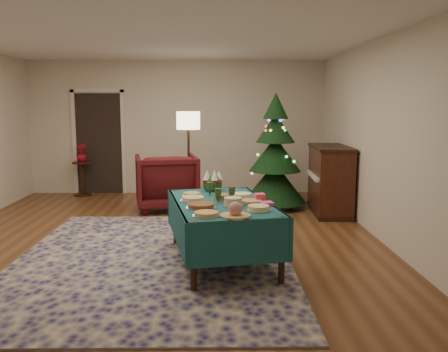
{
  "coord_description": "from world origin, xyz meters",
  "views": [
    {
      "loc": [
        0.78,
        -6.24,
        1.82
      ],
      "look_at": [
        0.89,
        -0.19,
        0.9
      ],
      "focal_mm": 38.0,
      "sensor_mm": 36.0,
      "label": 1
    }
  ],
  "objects_px": {
    "gift_box": "(260,198)",
    "potted_plant": "(81,157)",
    "christmas_tree": "(275,157)",
    "piano": "(330,180)",
    "armchair": "(166,179)",
    "floor_lamp": "(188,126)",
    "side_table": "(82,179)",
    "buffet_table": "(222,214)"
  },
  "relations": [
    {
      "from": "gift_box",
      "to": "potted_plant",
      "type": "relative_size",
      "value": 0.3
    },
    {
      "from": "potted_plant",
      "to": "christmas_tree",
      "type": "xyz_separation_m",
      "value": [
        3.72,
        -1.17,
        0.12
      ]
    },
    {
      "from": "gift_box",
      "to": "piano",
      "type": "bearing_deg",
      "value": 60.5
    },
    {
      "from": "gift_box",
      "to": "armchair",
      "type": "distance_m",
      "value": 3.18
    },
    {
      "from": "armchair",
      "to": "floor_lamp",
      "type": "distance_m",
      "value": 1.0
    },
    {
      "from": "side_table",
      "to": "piano",
      "type": "height_order",
      "value": "piano"
    },
    {
      "from": "gift_box",
      "to": "floor_lamp",
      "type": "height_order",
      "value": "floor_lamp"
    },
    {
      "from": "potted_plant",
      "to": "side_table",
      "type": "bearing_deg",
      "value": 0.0
    },
    {
      "from": "gift_box",
      "to": "christmas_tree",
      "type": "xyz_separation_m",
      "value": [
        0.54,
        2.95,
        0.15
      ]
    },
    {
      "from": "christmas_tree",
      "to": "piano",
      "type": "bearing_deg",
      "value": -26.9
    },
    {
      "from": "gift_box",
      "to": "side_table",
      "type": "relative_size",
      "value": 0.17
    },
    {
      "from": "buffet_table",
      "to": "armchair",
      "type": "height_order",
      "value": "armchair"
    },
    {
      "from": "floor_lamp",
      "to": "piano",
      "type": "bearing_deg",
      "value": -12.17
    },
    {
      "from": "buffet_table",
      "to": "christmas_tree",
      "type": "bearing_deg",
      "value": 71.66
    },
    {
      "from": "christmas_tree",
      "to": "potted_plant",
      "type": "bearing_deg",
      "value": 162.55
    },
    {
      "from": "side_table",
      "to": "floor_lamp",
      "type": "bearing_deg",
      "value": -26.51
    },
    {
      "from": "gift_box",
      "to": "potted_plant",
      "type": "xyz_separation_m",
      "value": [
        -3.18,
        4.12,
        0.03
      ]
    },
    {
      "from": "gift_box",
      "to": "armchair",
      "type": "height_order",
      "value": "armchair"
    },
    {
      "from": "buffet_table",
      "to": "floor_lamp",
      "type": "height_order",
      "value": "floor_lamp"
    },
    {
      "from": "christmas_tree",
      "to": "floor_lamp",
      "type": "bearing_deg",
      "value": 177.26
    },
    {
      "from": "gift_box",
      "to": "christmas_tree",
      "type": "relative_size",
      "value": 0.06
    },
    {
      "from": "armchair",
      "to": "christmas_tree",
      "type": "bearing_deg",
      "value": 171.72
    },
    {
      "from": "potted_plant",
      "to": "christmas_tree",
      "type": "distance_m",
      "value": 3.9
    },
    {
      "from": "side_table",
      "to": "christmas_tree",
      "type": "height_order",
      "value": "christmas_tree"
    },
    {
      "from": "buffet_table",
      "to": "side_table",
      "type": "relative_size",
      "value": 2.93
    },
    {
      "from": "gift_box",
      "to": "piano",
      "type": "distance_m",
      "value": 2.89
    },
    {
      "from": "gift_box",
      "to": "christmas_tree",
      "type": "height_order",
      "value": "christmas_tree"
    },
    {
      "from": "armchair",
      "to": "side_table",
      "type": "height_order",
      "value": "armchair"
    },
    {
      "from": "buffet_table",
      "to": "christmas_tree",
      "type": "height_order",
      "value": "christmas_tree"
    },
    {
      "from": "buffet_table",
      "to": "gift_box",
      "type": "height_order",
      "value": "gift_box"
    },
    {
      "from": "side_table",
      "to": "christmas_tree",
      "type": "relative_size",
      "value": 0.34
    },
    {
      "from": "armchair",
      "to": "floor_lamp",
      "type": "bearing_deg",
      "value": -167.99
    },
    {
      "from": "side_table",
      "to": "piano",
      "type": "distance_m",
      "value": 4.88
    },
    {
      "from": "buffet_table",
      "to": "side_table",
      "type": "bearing_deg",
      "value": 123.68
    },
    {
      "from": "floor_lamp",
      "to": "piano",
      "type": "relative_size",
      "value": 1.27
    },
    {
      "from": "buffet_table",
      "to": "piano",
      "type": "relative_size",
      "value": 1.49
    },
    {
      "from": "buffet_table",
      "to": "potted_plant",
      "type": "bearing_deg",
      "value": 123.68
    },
    {
      "from": "christmas_tree",
      "to": "piano",
      "type": "height_order",
      "value": "christmas_tree"
    },
    {
      "from": "armchair",
      "to": "side_table",
      "type": "bearing_deg",
      "value": -45.65
    },
    {
      "from": "buffet_table",
      "to": "gift_box",
      "type": "bearing_deg",
      "value": -0.21
    },
    {
      "from": "armchair",
      "to": "side_table",
      "type": "relative_size",
      "value": 1.55
    },
    {
      "from": "side_table",
      "to": "potted_plant",
      "type": "relative_size",
      "value": 1.82
    }
  ]
}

